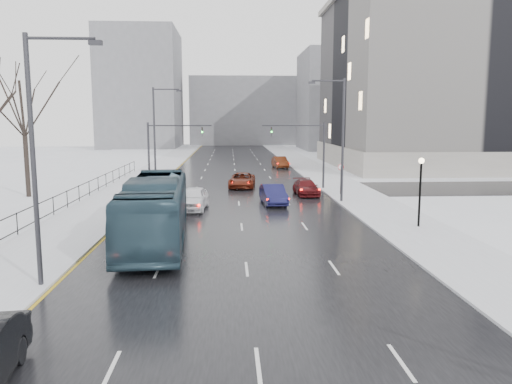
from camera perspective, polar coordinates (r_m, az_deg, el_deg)
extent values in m
cube|color=black|center=(60.23, -2.34, 1.85)|extent=(16.00, 150.00, 0.04)
cube|color=black|center=(48.33, -2.16, 0.26)|extent=(130.00, 10.00, 0.04)
cube|color=silver|center=(61.00, -12.26, 1.80)|extent=(5.00, 150.00, 0.16)
cube|color=silver|center=(61.26, 7.53, 1.95)|extent=(5.00, 150.00, 0.16)
cube|color=white|center=(63.22, -20.79, 1.66)|extent=(14.00, 150.00, 0.12)
cube|color=black|center=(32.70, -25.04, -1.92)|extent=(0.04, 70.00, 0.05)
cube|color=black|center=(32.88, -24.93, -3.63)|extent=(0.04, 70.00, 0.05)
cylinder|color=black|center=(32.81, -24.97, -2.95)|extent=(0.06, 0.06, 1.30)
cylinder|color=#2D2D33|center=(40.92, 9.90, 5.69)|extent=(0.20, 0.20, 10.00)
cylinder|color=#2D2D33|center=(40.73, 8.24, 12.48)|extent=(2.60, 0.12, 0.12)
cube|color=#2D2D33|center=(40.49, 6.39, 12.32)|extent=(0.50, 0.25, 0.18)
cylinder|color=#2D2D33|center=(21.34, -24.09, 2.84)|extent=(0.20, 0.20, 10.00)
cylinder|color=#2D2D33|center=(21.06, -21.46, 16.04)|extent=(2.60, 0.12, 0.12)
cube|color=#2D2D33|center=(20.69, -17.88, 15.94)|extent=(0.50, 0.25, 0.18)
cylinder|color=#2D2D33|center=(52.44, -11.53, 6.19)|extent=(0.20, 0.20, 10.00)
cylinder|color=#2D2D33|center=(52.33, -10.25, 11.48)|extent=(2.60, 0.12, 0.12)
cube|color=#2D2D33|center=(52.18, -8.80, 11.36)|extent=(0.50, 0.25, 0.18)
cylinder|color=black|center=(32.41, 18.22, -0.29)|extent=(0.14, 0.14, 4.00)
sphere|color=#FFE5B2|center=(32.18, 18.39, 3.41)|extent=(0.36, 0.36, 0.36)
cylinder|color=#2D2D33|center=(48.84, 7.75, 4.08)|extent=(0.20, 0.20, 6.50)
cylinder|color=#2D2D33|center=(48.25, 4.29, 7.59)|extent=(6.00, 0.12, 0.12)
imported|color=#2D2D33|center=(48.03, 1.78, 6.89)|extent=(0.15, 0.18, 0.90)
sphere|color=#19FF33|center=(47.89, 1.79, 6.89)|extent=(0.16, 0.16, 0.16)
cylinder|color=#2D2D33|center=(48.58, -12.16, 3.95)|extent=(0.20, 0.20, 6.50)
cylinder|color=#2D2D33|center=(48.08, -8.70, 7.52)|extent=(6.00, 0.12, 0.12)
imported|color=#2D2D33|center=(47.93, -6.17, 6.85)|extent=(0.15, 0.18, 0.90)
sphere|color=#19FF33|center=(47.78, -6.18, 6.84)|extent=(0.16, 0.16, 0.16)
cylinder|color=#2D2D33|center=(45.28, 9.64, 1.38)|extent=(0.06, 0.06, 2.50)
cylinder|color=white|center=(45.16, 9.68, 2.83)|extent=(0.60, 0.03, 0.60)
torus|color=#B20C0C|center=(45.16, 9.68, 2.83)|extent=(0.58, 0.06, 0.58)
cube|color=gray|center=(80.42, 23.82, 11.32)|extent=(40.00, 30.00, 24.00)
cube|color=gray|center=(80.42, 23.38, 3.85)|extent=(40.60, 30.60, 3.00)
cube|color=slate|center=(118.47, 11.15, 10.17)|extent=(24.00, 20.00, 22.00)
cube|color=slate|center=(126.85, -12.97, 11.34)|extent=(18.00, 22.00, 28.00)
cube|color=slate|center=(139.95, -1.14, 9.19)|extent=(30.00, 18.00, 18.00)
imported|color=#294351|center=(27.74, -11.43, -2.07)|extent=(3.84, 13.18, 3.63)
imported|color=white|center=(37.70, -7.22, -0.73)|extent=(2.45, 5.19, 1.71)
imported|color=#171746|center=(39.86, 1.99, -0.28)|extent=(2.05, 4.91, 1.58)
imported|color=#5D1E0F|center=(49.74, -1.61, 1.37)|extent=(2.95, 5.50, 1.47)
imported|color=#4E0D10|center=(45.01, 5.74, 0.53)|extent=(2.13, 4.77, 1.36)
imported|color=#632610|center=(70.38, 2.77, 3.43)|extent=(2.18, 4.89, 1.56)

